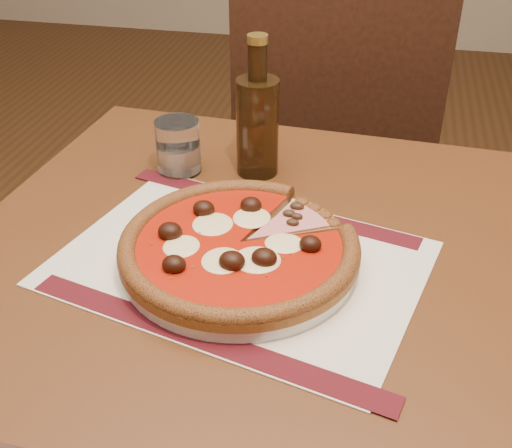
{
  "coord_description": "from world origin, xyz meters",
  "views": [
    {
      "loc": [
        0.89,
        -1.03,
        1.25
      ],
      "look_at": [
        0.73,
        -0.33,
        0.78
      ],
      "focal_mm": 45.0,
      "sensor_mm": 36.0,
      "label": 1
    }
  ],
  "objects_px": {
    "chair_far": "(326,143)",
    "bottle": "(257,122)",
    "plate": "(240,257)",
    "pizza": "(239,244)",
    "table": "(253,309)",
    "water_glass": "(178,147)"
  },
  "relations": [
    {
      "from": "water_glass",
      "to": "pizza",
      "type": "bearing_deg",
      "value": -55.65
    },
    {
      "from": "chair_far",
      "to": "plate",
      "type": "height_order",
      "value": "chair_far"
    },
    {
      "from": "plate",
      "to": "pizza",
      "type": "height_order",
      "value": "pizza"
    },
    {
      "from": "plate",
      "to": "pizza",
      "type": "xyz_separation_m",
      "value": [
        -0.0,
        -0.0,
        0.02
      ]
    },
    {
      "from": "table",
      "to": "water_glass",
      "type": "distance_m",
      "value": 0.29
    },
    {
      "from": "plate",
      "to": "bottle",
      "type": "relative_size",
      "value": 1.35
    },
    {
      "from": "plate",
      "to": "table",
      "type": "bearing_deg",
      "value": 72.11
    },
    {
      "from": "plate",
      "to": "pizza",
      "type": "bearing_deg",
      "value": -130.35
    },
    {
      "from": "chair_far",
      "to": "plate",
      "type": "distance_m",
      "value": 0.8
    },
    {
      "from": "table",
      "to": "water_glass",
      "type": "relative_size",
      "value": 9.78
    },
    {
      "from": "table",
      "to": "bottle",
      "type": "xyz_separation_m",
      "value": [
        -0.04,
        0.22,
        0.19
      ]
    },
    {
      "from": "chair_far",
      "to": "pizza",
      "type": "bearing_deg",
      "value": 73.05
    },
    {
      "from": "bottle",
      "to": "plate",
      "type": "bearing_deg",
      "value": -82.97
    },
    {
      "from": "table",
      "to": "water_glass",
      "type": "bearing_deg",
      "value": 130.45
    },
    {
      "from": "pizza",
      "to": "bottle",
      "type": "xyz_separation_m",
      "value": [
        -0.03,
        0.25,
        0.06
      ]
    },
    {
      "from": "pizza",
      "to": "water_glass",
      "type": "distance_m",
      "value": 0.28
    },
    {
      "from": "chair_far",
      "to": "bottle",
      "type": "relative_size",
      "value": 4.38
    },
    {
      "from": "water_glass",
      "to": "bottle",
      "type": "distance_m",
      "value": 0.13
    },
    {
      "from": "table",
      "to": "water_glass",
      "type": "xyz_separation_m",
      "value": [
        -0.17,
        0.19,
        0.14
      ]
    },
    {
      "from": "water_glass",
      "to": "chair_far",
      "type": "bearing_deg",
      "value": 71.57
    },
    {
      "from": "water_glass",
      "to": "bottle",
      "type": "height_order",
      "value": "bottle"
    },
    {
      "from": "chair_far",
      "to": "bottle",
      "type": "distance_m",
      "value": 0.6
    }
  ]
}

